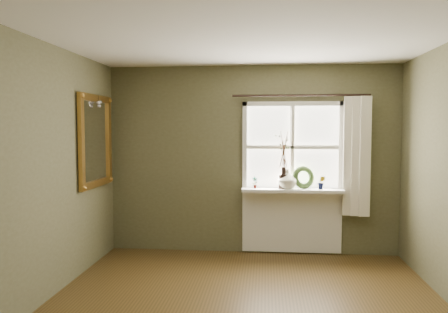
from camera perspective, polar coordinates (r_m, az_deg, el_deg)
ceiling at (r=3.90m, az=2.68°, el=16.46°), size 4.50×4.50×0.00m
wall_back at (r=6.12m, az=3.70°, el=-0.40°), size 4.00×0.10×2.60m
wall_left at (r=4.43m, az=-24.92°, el=-2.32°), size 0.10×4.50×2.60m
wall_front at (r=1.57m, az=-1.68°, el=-12.56°), size 4.00×0.10×2.60m
window_frame at (r=6.04m, az=8.91°, el=1.22°), size 1.36×0.06×1.24m
window_sill at (r=5.99m, az=8.91°, el=-4.38°), size 1.36×0.26×0.04m
window_apron at (r=6.17m, az=8.81°, el=-8.28°), size 1.36×0.04×0.88m
dark_jug at (r=5.97m, az=7.77°, el=-3.24°), size 0.16×0.16×0.20m
cream_vase at (r=5.97m, az=8.28°, el=-2.92°), size 0.32×0.32×0.27m
wreath at (r=6.02m, az=10.34°, el=-3.01°), size 0.34×0.24×0.32m
potted_plant_left at (r=5.97m, az=4.05°, el=-3.41°), size 0.10×0.08×0.16m
potted_plant_right at (r=6.01m, az=12.62°, el=-3.33°), size 0.11×0.10×0.18m
curtain at (r=6.06m, az=16.90°, el=0.02°), size 0.36×0.12×1.59m
curtain_rod at (r=6.00m, az=9.97°, el=7.88°), size 1.84×0.03×0.03m
gilt_mirror at (r=5.78m, az=-16.40°, el=1.99°), size 0.10×0.98×1.17m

